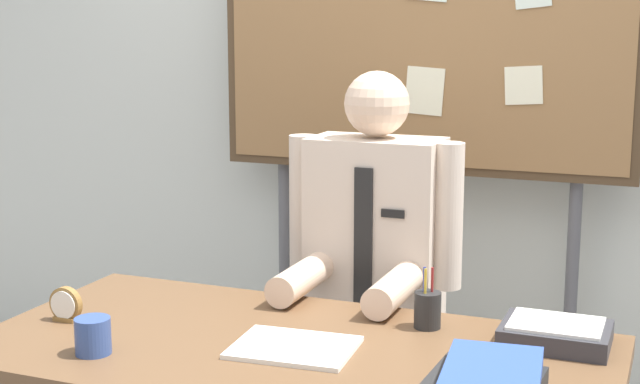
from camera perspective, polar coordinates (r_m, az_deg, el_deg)
The scene contains 9 objects.
back_wall at distance 3.41m, azimuth 7.23°, elevation 7.57°, with size 6.40×0.08×2.70m, color silver.
desk at distance 2.31m, azimuth -1.85°, elevation -11.71°, with size 1.56×0.79×0.74m.
person at distance 2.87m, azimuth 3.33°, elevation -7.36°, with size 0.55×0.56×1.38m.
bulletin_board at distance 3.20m, azimuth 6.35°, elevation 9.46°, with size 1.47×0.09×1.99m.
open_notebook at distance 2.25m, azimuth -1.63°, elevation -9.64°, with size 0.29×0.23×0.01m, color white.
desk_clock at distance 2.53m, azimuth -15.53°, elevation -6.83°, with size 0.09×0.04×0.09m.
coffee_mug at distance 2.28m, azimuth -13.93°, elevation -8.67°, with size 0.09×0.09×0.09m, color #334C8C.
pen_holder at distance 2.40m, azimuth 6.70°, elevation -7.25°, with size 0.07×0.07×0.16m.
paper_tray at distance 2.35m, azimuth 14.43°, elevation -8.53°, with size 0.26×0.20×0.06m.
Camera 1 is at (0.86, -1.95, 1.53)m, focal length 51.49 mm.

